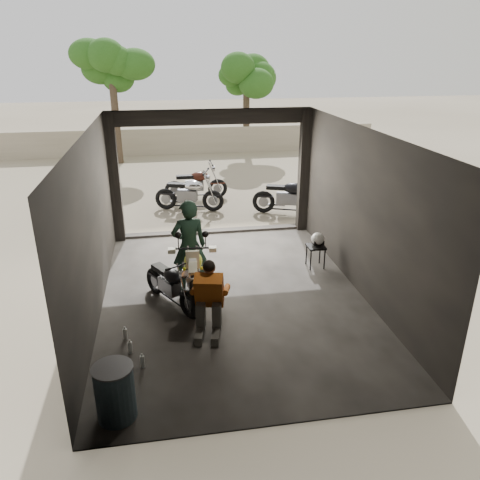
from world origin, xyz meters
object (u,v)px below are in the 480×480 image
object	(u,v)px
outside_bike_a	(189,191)
outside_bike_b	(196,181)
rider	(189,246)
sign_post	(317,161)
main_bike	(193,266)
outside_bike_c	(289,193)
left_bike	(170,281)
stool	(316,249)
helmet	(318,239)
mechanic	(208,302)
oil_drum	(115,393)

from	to	relation	value
outside_bike_a	outside_bike_b	distance (m)	1.17
rider	sign_post	size ratio (longest dim) A/B	0.74
main_bike	outside_bike_b	distance (m)	6.54
outside_bike_c	left_bike	bearing A→B (deg)	163.45
rider	stool	world-z (taller)	rider
outside_bike_b	sign_post	size ratio (longest dim) A/B	0.70
helmet	mechanic	bearing A→B (deg)	-134.17
main_bike	rider	world-z (taller)	rider
rider	helmet	size ratio (longest dim) A/B	6.12
left_bike	helmet	bearing A→B (deg)	-10.31
stool	helmet	xyz separation A→B (m)	(0.05, 0.06, 0.21)
mechanic	rider	bearing A→B (deg)	109.39
rider	main_bike	bearing A→B (deg)	92.68
outside_bike_c	sign_post	size ratio (longest dim) A/B	0.74
mechanic	helmet	xyz separation A→B (m)	(2.65, 2.29, 0.04)
main_bike	outside_bike_a	size ratio (longest dim) A/B	1.07
main_bike	sign_post	world-z (taller)	sign_post
outside_bike_b	outside_bike_c	world-z (taller)	outside_bike_c
oil_drum	outside_bike_a	bearing A→B (deg)	79.86
stool	rider	bearing A→B (deg)	-168.72
left_bike	outside_bike_b	bearing A→B (deg)	51.05
outside_bike_b	oil_drum	bearing A→B (deg)	168.72
helmet	outside_bike_b	bearing A→B (deg)	116.79
outside_bike_b	helmet	size ratio (longest dim) A/B	5.74
outside_bike_a	mechanic	bearing A→B (deg)	-164.23
outside_bike_c	sign_post	xyz separation A→B (m)	(0.55, -0.73, 1.09)
stool	sign_post	xyz separation A→B (m)	(0.92, 2.93, 1.27)
main_bike	helmet	size ratio (longest dim) A/B	6.34
sign_post	left_bike	bearing A→B (deg)	-112.36
outside_bike_b	rider	size ratio (longest dim) A/B	0.94
left_bike	oil_drum	bearing A→B (deg)	-135.88
left_bike	sign_post	xyz separation A→B (m)	(4.13, 4.06, 1.21)
outside_bike_a	helmet	xyz separation A→B (m)	(2.53, -4.45, 0.04)
helmet	oil_drum	bearing A→B (deg)	-129.93
outside_bike_b	stool	distance (m)	6.05
oil_drum	mechanic	bearing A→B (deg)	51.63
left_bike	mechanic	bearing A→B (deg)	-91.63
mechanic	outside_bike_a	bearing A→B (deg)	101.65
outside_bike_a	outside_bike_c	world-z (taller)	outside_bike_c
stool	helmet	bearing A→B (deg)	49.02
outside_bike_b	oil_drum	world-z (taller)	outside_bike_b
left_bike	stool	bearing A→B (deg)	-10.92
main_bike	oil_drum	world-z (taller)	main_bike
outside_bike_c	helmet	distance (m)	3.62
main_bike	sign_post	size ratio (longest dim) A/B	0.77
outside_bike_a	sign_post	size ratio (longest dim) A/B	0.72
left_bike	stool	xyz separation A→B (m)	(3.20, 1.13, -0.06)
stool	helmet	distance (m)	0.23
outside_bike_a	sign_post	distance (m)	3.91
outside_bike_b	sign_post	bearing A→B (deg)	-131.71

